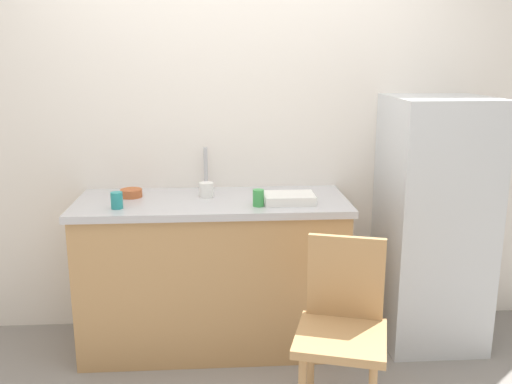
{
  "coord_description": "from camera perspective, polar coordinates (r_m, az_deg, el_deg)",
  "views": [
    {
      "loc": [
        -0.05,
        -2.47,
        1.7
      ],
      "look_at": [
        0.15,
        0.6,
        0.95
      ],
      "focal_mm": 39.35,
      "sensor_mm": 36.0,
      "label": 1
    }
  ],
  "objects": [
    {
      "name": "cup_teal",
      "position": [
        3.1,
        -13.97,
        -0.83
      ],
      "size": [
        0.06,
        0.06,
        0.09
      ],
      "primitive_type": "cylinder",
      "color": "teal",
      "rests_on": "countertop"
    },
    {
      "name": "terracotta_bowl",
      "position": [
        3.34,
        -12.57,
        -0.11
      ],
      "size": [
        0.13,
        0.13,
        0.05
      ],
      "primitive_type": "cylinder",
      "color": "#B25B33",
      "rests_on": "countertop"
    },
    {
      "name": "cabinet_base",
      "position": [
        3.37,
        -4.35,
        -8.5
      ],
      "size": [
        1.51,
        0.6,
        0.86
      ],
      "primitive_type": "cube",
      "color": "tan",
      "rests_on": "ground_plane"
    },
    {
      "name": "cup_white",
      "position": [
        3.27,
        -5.07,
        0.22
      ],
      "size": [
        0.08,
        0.08,
        0.08
      ],
      "primitive_type": "cylinder",
      "color": "white",
      "rests_on": "countertop"
    },
    {
      "name": "back_wall",
      "position": [
        3.51,
        -2.96,
        5.83
      ],
      "size": [
        4.8,
        0.1,
        2.45
      ],
      "primitive_type": "cube",
      "color": "white",
      "rests_on": "ground_plane"
    },
    {
      "name": "refrigerator",
      "position": [
        3.5,
        17.51,
        -2.94
      ],
      "size": [
        0.57,
        0.61,
        1.48
      ],
      "primitive_type": "cube",
      "color": "silver",
      "rests_on": "ground_plane"
    },
    {
      "name": "dish_tray",
      "position": [
        3.14,
        3.39,
        -0.64
      ],
      "size": [
        0.28,
        0.2,
        0.05
      ],
      "primitive_type": "cube",
      "color": "white",
      "rests_on": "countertop"
    },
    {
      "name": "cup_green",
      "position": [
        3.05,
        0.24,
        -0.6
      ],
      "size": [
        0.06,
        0.06,
        0.09
      ],
      "primitive_type": "cylinder",
      "color": "green",
      "rests_on": "countertop"
    },
    {
      "name": "faucet",
      "position": [
        3.44,
        -5.13,
        2.41
      ],
      "size": [
        0.02,
        0.02,
        0.26
      ],
      "primitive_type": "cylinder",
      "color": "#B7B7BC",
      "rests_on": "countertop"
    },
    {
      "name": "countertop",
      "position": [
        3.23,
        -4.49,
        -1.07
      ],
      "size": [
        1.55,
        0.64,
        0.04
      ],
      "primitive_type": "cube",
      "color": "#B7B7BC",
      "rests_on": "cabinet_base"
    },
    {
      "name": "chair",
      "position": [
        2.67,
        8.75,
        -13.31
      ],
      "size": [
        0.5,
        0.5,
        0.89
      ],
      "rotation": [
        0.0,
        0.0,
        -0.29
      ],
      "color": "tan",
      "rests_on": "ground_plane"
    }
  ]
}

